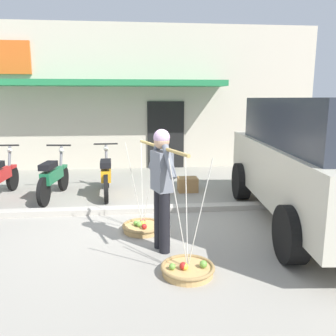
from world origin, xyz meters
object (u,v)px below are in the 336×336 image
at_px(fruit_vendor, 162,182).
at_px(fruit_basket_left_side, 188,269).
at_px(fruit_basket_right_side, 143,227).
at_px(motorcycle_third_in_row, 106,175).
at_px(parked_truck, 321,158).
at_px(motorcycle_nearest_shop, 0,177).
at_px(wooden_crate, 188,184).
at_px(motorcycle_second_in_row, 53,177).

distance_m(fruit_vendor, fruit_basket_left_side, 1.19).
xyz_separation_m(fruit_basket_right_side, motorcycle_third_in_row, (-0.72, 2.21, 0.38)).
xyz_separation_m(fruit_basket_right_side, parked_truck, (2.94, 0.07, 1.06)).
height_order(fruit_vendor, fruit_basket_right_side, fruit_vendor).
distance_m(fruit_vendor, motorcycle_nearest_shop, 4.35).
height_order(motorcycle_nearest_shop, wooden_crate, motorcycle_nearest_shop).
xyz_separation_m(fruit_basket_left_side, motorcycle_third_in_row, (-1.23, 3.67, 0.38)).
height_order(motorcycle_nearest_shop, motorcycle_third_in_row, same).
bearing_deg(wooden_crate, motorcycle_nearest_shop, -177.88).
distance_m(fruit_basket_left_side, motorcycle_third_in_row, 3.88).
relative_size(fruit_vendor, parked_truck, 0.34).
height_order(motorcycle_third_in_row, parked_truck, parked_truck).
distance_m(fruit_basket_right_side, motorcycle_third_in_row, 2.36).
relative_size(fruit_basket_left_side, parked_truck, 0.29).
bearing_deg(motorcycle_second_in_row, fruit_basket_right_side, -48.77).
xyz_separation_m(fruit_basket_left_side, motorcycle_nearest_shop, (-3.44, 3.64, 0.38)).
relative_size(motorcycle_nearest_shop, parked_truck, 0.37).
distance_m(motorcycle_second_in_row, wooden_crate, 2.94).
xyz_separation_m(motorcycle_second_in_row, parked_truck, (4.76, -2.01, 0.68)).
height_order(fruit_vendor, motorcycle_nearest_shop, fruit_vendor).
relative_size(motorcycle_nearest_shop, wooden_crate, 4.14).
bearing_deg(motorcycle_third_in_row, parked_truck, -30.30).
relative_size(parked_truck, wooden_crate, 11.24).
xyz_separation_m(fruit_basket_left_side, motorcycle_second_in_row, (-2.32, 3.53, 0.38)).
xyz_separation_m(fruit_basket_left_side, parked_truck, (2.44, 1.53, 1.06)).
distance_m(parked_truck, wooden_crate, 3.08).
height_order(fruit_vendor, wooden_crate, fruit_vendor).
relative_size(fruit_basket_right_side, wooden_crate, 3.30).
bearing_deg(motorcycle_nearest_shop, fruit_basket_left_side, -46.63).
relative_size(fruit_basket_left_side, fruit_basket_right_side, 1.00).
height_order(motorcycle_third_in_row, wooden_crate, motorcycle_third_in_row).
bearing_deg(motorcycle_nearest_shop, wooden_crate, 2.12).
distance_m(motorcycle_third_in_row, parked_truck, 4.30).
xyz_separation_m(motorcycle_nearest_shop, motorcycle_third_in_row, (2.21, 0.03, 0.00)).
bearing_deg(motorcycle_third_in_row, motorcycle_nearest_shop, -179.30).
relative_size(fruit_basket_right_side, motorcycle_nearest_shop, 0.80).
xyz_separation_m(fruit_vendor, motorcycle_nearest_shop, (-3.19, 2.91, -0.52)).
distance_m(fruit_basket_left_side, wooden_crate, 3.84).
bearing_deg(motorcycle_second_in_row, motorcycle_third_in_row, 6.98).
bearing_deg(wooden_crate, motorcycle_second_in_row, -174.97).
bearing_deg(parked_truck, wooden_crate, 129.22).
height_order(fruit_basket_right_side, parked_truck, parked_truck).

